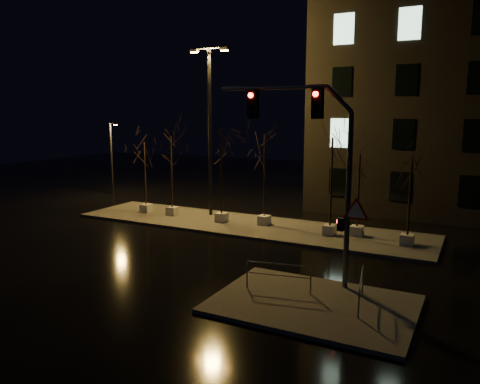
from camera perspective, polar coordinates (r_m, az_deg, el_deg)
The scene contains 15 objects.
ground at distance 23.46m, azimuth -6.01°, elevation -7.30°, with size 90.00×90.00×0.00m, color black.
median at distance 28.46m, azimuth 0.66°, elevation -4.07°, with size 22.00×5.00×0.15m, color #4C4944.
sidewalk_corner at distance 17.33m, azimuth 8.89°, elevation -13.35°, with size 7.00×5.00×0.15m, color #4C4944.
tree_0 at distance 31.90m, azimuth -11.57°, elevation 4.07°, with size 1.80×1.80×4.86m.
tree_1 at distance 30.63m, azimuth -8.41°, elevation 4.64°, with size 1.80×1.80×5.34m.
tree_2 at distance 28.41m, azimuth -2.32°, elevation 5.17°, with size 1.80×1.80×5.88m.
tree_3 at distance 27.67m, azimuth 3.04°, elevation 4.59°, with size 1.80×1.80×5.59m.
tree_4 at distance 25.72m, azimuth 11.16°, elevation 3.91°, with size 1.80×1.80×5.51m.
tree_5 at distance 25.91m, azimuth 14.34°, elevation 2.28°, with size 1.80×1.80×4.59m.
tree_6 at distance 24.84m, azimuth 20.10°, elevation 1.42°, with size 1.80×1.80×4.44m.
traffic_signal_mast at distance 18.13m, azimuth 9.39°, elevation 4.44°, with size 6.31×0.27×7.70m.
streetlight_main at distance 30.40m, azimuth -3.71°, elevation 8.70°, with size 2.68×0.47×10.72m.
streetlight_far at distance 40.65m, azimuth -15.34°, elevation 4.34°, with size 1.15×0.54×6.03m.
guard_rail_a at distance 17.93m, azimuth 4.70°, elevation -9.80°, with size 2.46×0.52×1.08m.
guard_rail_b at distance 17.15m, azimuth 14.55°, elevation -11.00°, with size 0.44×2.28×1.09m.
Camera 1 is at (12.45, -18.69, 6.80)m, focal length 35.00 mm.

